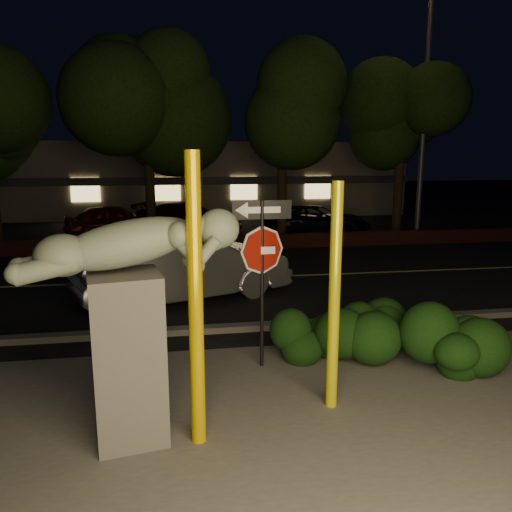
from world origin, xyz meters
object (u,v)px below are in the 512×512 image
at_px(sculpture, 129,303).
at_px(silver_sedan, 184,265).
at_px(signpost, 262,251).
at_px(parked_car_dark, 316,221).
at_px(yellow_pole_left, 196,304).
at_px(parked_car_darkred, 189,219).
at_px(yellow_pole_right, 334,299).
at_px(streetlight, 421,75).
at_px(parked_car_red, 115,220).

height_order(sculpture, silver_sedan, sculpture).
bearing_deg(signpost, parked_car_dark, 70.68).
bearing_deg(parked_car_dark, yellow_pole_left, -176.37).
relative_size(signpost, sculpture, 0.98).
bearing_deg(signpost, parked_car_darkred, 93.18).
distance_m(yellow_pole_right, sculpture, 2.55).
xyz_separation_m(silver_sedan, parked_car_dark, (5.58, 8.54, -0.18)).
distance_m(streetlight, parked_car_dark, 6.80).
relative_size(yellow_pole_left, streetlight, 0.32).
distance_m(sculpture, parked_car_darkred, 15.70).
bearing_deg(streetlight, silver_sedan, -148.01).
relative_size(yellow_pole_left, parked_car_red, 0.85).
distance_m(yellow_pole_right, parked_car_dark, 14.50).
bearing_deg(parked_car_dark, sculpture, -179.18).
xyz_separation_m(streetlight, parked_car_darkred, (-8.70, 2.81, -5.59)).
distance_m(yellow_pole_right, parked_car_darkred, 15.38).
distance_m(sculpture, streetlight, 16.78).
xyz_separation_m(streetlight, parked_car_red, (-11.73, 2.60, -5.58)).
bearing_deg(yellow_pole_left, streetlight, 55.19).
distance_m(signpost, streetlight, 14.33).
bearing_deg(streetlight, signpost, -131.54).
bearing_deg(yellow_pole_right, streetlight, 59.76).
distance_m(yellow_pole_right, signpost, 1.62).
bearing_deg(streetlight, parked_car_red, 161.73).
bearing_deg(signpost, yellow_pole_left, -118.74).
height_order(silver_sedan, parked_car_darkred, silver_sedan).
xyz_separation_m(yellow_pole_right, sculpture, (-2.52, -0.34, 0.16)).
distance_m(signpost, parked_car_dark, 13.39).
bearing_deg(silver_sedan, sculpture, 151.41).
bearing_deg(parked_car_red, parked_car_darkred, -103.50).
bearing_deg(parked_car_red, signpost, 177.95).
height_order(sculpture, streetlight, streetlight).
relative_size(yellow_pole_left, parked_car_darkred, 0.74).
bearing_deg(sculpture, silver_sedan, 72.74).
xyz_separation_m(yellow_pole_left, yellow_pole_right, (1.79, 0.56, -0.18)).
bearing_deg(streetlight, yellow_pole_left, -130.57).
bearing_deg(silver_sedan, streetlight, -73.91).
distance_m(yellow_pole_right, silver_sedan, 5.78).
bearing_deg(sculpture, signpost, 33.49).
relative_size(signpost, parked_car_darkred, 0.58).
bearing_deg(parked_car_dark, silver_sedan, 171.35).
bearing_deg(yellow_pole_right, yellow_pole_left, -162.69).
relative_size(signpost, silver_sedan, 0.54).
relative_size(silver_sedan, parked_car_red, 1.25).
xyz_separation_m(sculpture, streetlight, (9.80, 12.82, 4.58)).
distance_m(sculpture, parked_car_dark, 15.67).
height_order(sculpture, parked_car_red, sculpture).
relative_size(parked_car_darkred, parked_car_dark, 1.01).
xyz_separation_m(yellow_pole_left, parked_car_dark, (5.54, 14.53, -1.06)).
height_order(parked_car_red, parked_car_darkred, parked_car_red).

